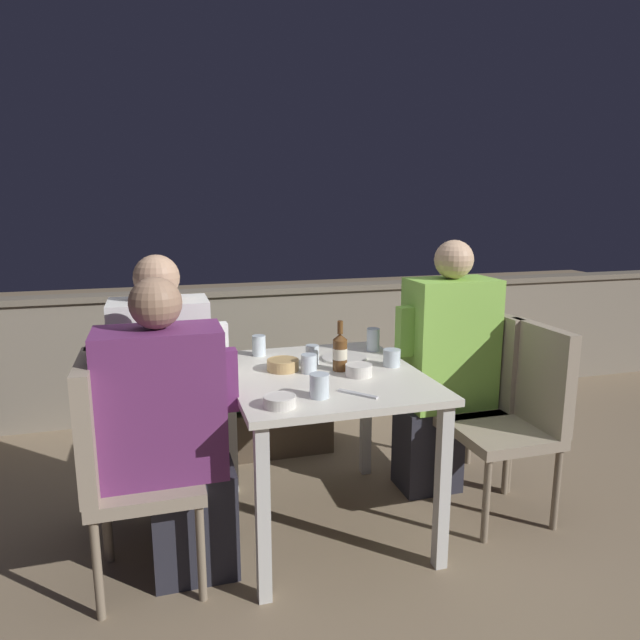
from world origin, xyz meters
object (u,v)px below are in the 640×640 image
at_px(person_purple_stripe, 172,434).
at_px(person_white_polo, 171,397).
at_px(chair_right_far, 477,384).
at_px(person_green_blouse, 443,368).
at_px(chair_left_near, 117,455).
at_px(chair_right_near, 522,405).
at_px(beer_bottle, 340,352).
at_px(chair_left_far, 124,421).

relative_size(person_purple_stripe, person_white_polo, 0.96).
xyz_separation_m(chair_right_far, person_green_blouse, (-0.20, -0.00, 0.10)).
relative_size(chair_left_near, chair_right_far, 1.00).
relative_size(chair_right_near, beer_bottle, 4.06).
bearing_deg(chair_right_near, beer_bottle, 168.77).
xyz_separation_m(chair_left_near, chair_right_far, (1.74, 0.37, 0.00)).
bearing_deg(chair_left_near, chair_right_far, 12.09).
bearing_deg(beer_bottle, person_white_polo, 168.18).
distance_m(chair_left_far, chair_right_near, 1.78).
xyz_separation_m(chair_right_near, beer_bottle, (-0.83, 0.17, 0.28)).
bearing_deg(chair_right_near, chair_left_near, -179.01).
bearing_deg(person_green_blouse, chair_right_near, -56.81).
bearing_deg(chair_left_near, chair_left_far, 88.36).
xyz_separation_m(chair_left_far, person_green_blouse, (1.53, 0.03, 0.10)).
height_order(chair_left_far, person_white_polo, person_white_polo).
relative_size(chair_left_near, person_purple_stripe, 0.76).
bearing_deg(person_purple_stripe, beer_bottle, 14.95).
height_order(person_white_polo, chair_right_near, person_white_polo).
relative_size(chair_right_near, chair_right_far, 1.00).
xyz_separation_m(chair_left_near, chair_right_near, (1.76, 0.03, 0.00)).
xyz_separation_m(person_white_polo, chair_right_near, (1.55, -0.32, -0.09)).
xyz_separation_m(person_white_polo, beer_bottle, (0.72, -0.15, 0.19)).
bearing_deg(person_white_polo, chair_right_near, -11.51).
distance_m(chair_right_near, person_green_blouse, 0.42).
distance_m(chair_left_near, chair_right_far, 1.78).
height_order(chair_left_far, beer_bottle, beer_bottle).
bearing_deg(person_white_polo, chair_left_near, -121.09).
relative_size(person_white_polo, person_green_blouse, 0.97).
relative_size(person_purple_stripe, beer_bottle, 5.36).
xyz_separation_m(person_purple_stripe, chair_left_far, (-0.19, 0.35, -0.06)).
height_order(person_purple_stripe, beer_bottle, person_purple_stripe).
height_order(chair_left_near, person_green_blouse, person_green_blouse).
bearing_deg(person_green_blouse, chair_right_far, 0.00).
bearing_deg(chair_right_near, person_white_polo, 168.49).
height_order(chair_left_near, chair_left_far, same).
relative_size(person_white_polo, chair_right_near, 1.37).
relative_size(person_white_polo, beer_bottle, 5.57).
distance_m(person_purple_stripe, beer_bottle, 0.79).
bearing_deg(person_purple_stripe, chair_left_far, 118.83).
bearing_deg(chair_right_far, chair_right_near, -85.74).
bearing_deg(chair_right_near, chair_left_far, 169.77).
xyz_separation_m(person_purple_stripe, person_white_polo, (0.01, 0.35, 0.03)).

